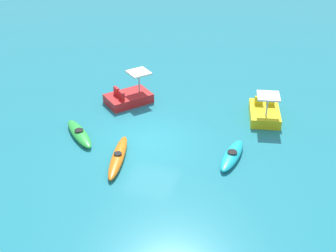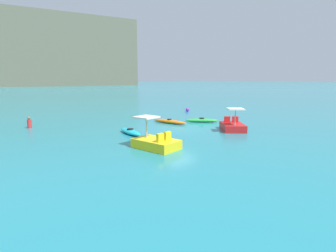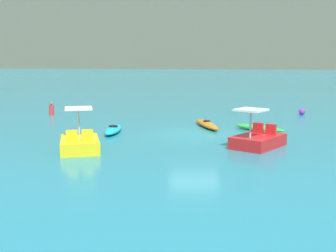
# 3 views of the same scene
# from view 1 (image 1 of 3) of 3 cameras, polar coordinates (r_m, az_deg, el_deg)

# --- Properties ---
(ground_plane) EXTENTS (600.00, 600.00, 0.00)m
(ground_plane) POSITION_cam_1_polar(r_m,az_deg,el_deg) (21.97, -2.26, -1.75)
(ground_plane) COLOR teal
(kayak_cyan) EXTENTS (0.91, 2.72, 0.37)m
(kayak_cyan) POSITION_cam_1_polar(r_m,az_deg,el_deg) (20.79, 7.99, -3.66)
(kayak_cyan) COLOR #19B7C6
(kayak_cyan) RESTS_ON ground_plane
(kayak_green) EXTENTS (2.54, 2.42, 0.37)m
(kayak_green) POSITION_cam_1_polar(r_m,az_deg,el_deg) (22.56, -11.01, -0.93)
(kayak_green) COLOR green
(kayak_green) RESTS_ON ground_plane
(kayak_orange) EXTENTS (1.31, 3.46, 0.37)m
(kayak_orange) POSITION_cam_1_polar(r_m,az_deg,el_deg) (20.61, -6.26, -3.87)
(kayak_orange) COLOR orange
(kayak_orange) RESTS_ON ground_plane
(pedal_boat_yellow) EXTENTS (1.98, 2.67, 1.68)m
(pedal_boat_yellow) POSITION_cam_1_polar(r_m,az_deg,el_deg) (24.10, 11.97, 1.67)
(pedal_boat_yellow) COLOR yellow
(pedal_boat_yellow) RESTS_ON ground_plane
(pedal_boat_red) EXTENTS (2.68, 2.81, 1.68)m
(pedal_boat_red) POSITION_cam_1_polar(r_m,az_deg,el_deg) (25.19, -4.93, 3.64)
(pedal_boat_red) COLOR red
(pedal_boat_red) RESTS_ON ground_plane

